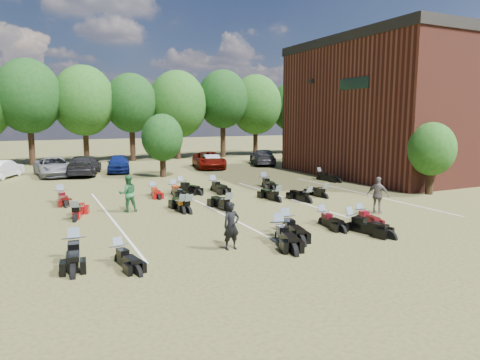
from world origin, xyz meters
TOP-DOWN VIEW (x-y plane):
  - ground at (0.00, 0.00)m, footprint 160.00×160.00m
  - car_1 at (-13.35, 20.22)m, footprint 3.12×4.51m
  - car_2 at (-9.69, 19.71)m, footprint 3.08×5.69m
  - car_3 at (-7.47, 19.31)m, footprint 3.50×5.87m
  - car_4 at (-4.62, 20.01)m, footprint 2.60×4.73m
  - car_5 at (3.57, 19.49)m, footprint 2.04×4.09m
  - car_6 at (3.43, 19.43)m, footprint 3.61×5.88m
  - car_7 at (9.23, 19.74)m, footprint 3.83×5.62m
  - person_black at (-4.94, -3.77)m, footprint 0.64×0.44m
  - person_green at (-6.99, 4.01)m, footprint 0.90×0.70m
  - person_grey at (3.83, -1.68)m, footprint 0.91×1.14m
  - motorcycle_0 at (-8.77, -3.43)m, footprint 1.01×2.08m
  - motorcycle_1 at (-10.03, -2.33)m, footprint 1.05×2.53m
  - motorcycle_2 at (-2.00, -2.68)m, footprint 1.29×2.56m
  - motorcycle_3 at (0.61, -3.58)m, footprint 1.39×2.50m
  - motorcycle_4 at (-2.79, -3.46)m, footprint 1.42×2.64m
  - motorcycle_5 at (0.19, -2.21)m, footprint 0.85×2.13m
  - motorcycle_6 at (2.04, -2.48)m, footprint 0.95×2.07m
  - motorcycle_7 at (-9.54, 3.14)m, footprint 1.35×2.52m
  - motorcycle_8 at (-4.67, 2.48)m, footprint 0.95×2.46m
  - motorcycle_9 at (-4.44, 2.35)m, footprint 0.98×2.43m
  - motorcycle_10 at (-2.55, 1.86)m, footprint 0.87×2.47m
  - motorcycle_11 at (0.96, 2.95)m, footprint 0.83×2.34m
  - motorcycle_12 at (3.96, 2.71)m, footprint 0.77×2.21m
  - motorcycle_13 at (2.35, 2.01)m, footprint 0.84×2.30m
  - motorcycle_14 at (-9.86, 8.23)m, footprint 0.91×2.39m
  - motorcycle_15 at (-4.73, 7.97)m, footprint 0.72×2.05m
  - motorcycle_16 at (-2.80, 8.45)m, footprint 1.49×2.53m
  - motorcycle_17 at (-3.52, 7.80)m, footprint 0.80×2.27m
  - motorcycle_18 at (-0.84, 7.89)m, footprint 0.86×2.50m
  - motorcycle_19 at (2.84, 7.87)m, footprint 1.22×2.55m
  - motorcycle_20 at (8.13, 8.78)m, footprint 1.24×2.45m
  - brick_building at (22.00, 9.00)m, footprint 25.40×15.20m
  - tree_line at (-1.00, 29.00)m, footprint 56.00×6.00m
  - young_tree_near_building at (10.50, 1.00)m, footprint 2.80×2.80m
  - young_tree_midfield at (-2.00, 15.50)m, footprint 3.20×3.20m
  - parking_lines at (-3.00, 3.00)m, footprint 20.10×14.00m

SIDE VIEW (x-z plane):
  - ground at x=0.00m, z-range 0.00..0.00m
  - motorcycle_0 at x=-8.77m, z-range -0.55..0.55m
  - motorcycle_1 at x=-10.03m, z-range -0.69..0.69m
  - motorcycle_2 at x=-2.00m, z-range -0.68..0.68m
  - motorcycle_3 at x=0.61m, z-range -0.66..0.66m
  - motorcycle_4 at x=-2.79m, z-range -0.70..0.70m
  - motorcycle_5 at x=0.19m, z-range -0.58..0.58m
  - motorcycle_6 at x=2.04m, z-range -0.56..0.56m
  - motorcycle_7 at x=-9.54m, z-range -0.67..0.67m
  - motorcycle_8 at x=-4.67m, z-range -0.67..0.67m
  - motorcycle_9 at x=-4.44m, z-range -0.66..0.66m
  - motorcycle_10 at x=-2.55m, z-range -0.68..0.68m
  - motorcycle_11 at x=0.96m, z-range -0.64..0.64m
  - motorcycle_12 at x=3.96m, z-range -0.61..0.61m
  - motorcycle_13 at x=2.35m, z-range -0.63..0.63m
  - motorcycle_14 at x=-9.86m, z-range -0.65..0.65m
  - motorcycle_15 at x=-4.73m, z-range -0.57..0.57m
  - motorcycle_16 at x=-2.80m, z-range -0.67..0.67m
  - motorcycle_17 at x=-3.52m, z-range -0.63..0.63m
  - motorcycle_18 at x=-0.84m, z-range -0.69..0.69m
  - motorcycle_19 at x=2.84m, z-range -0.68..0.68m
  - motorcycle_20 at x=8.13m, z-range -0.65..0.65m
  - parking_lines at x=-3.00m, z-range 0.00..0.01m
  - car_5 at x=3.57m, z-range 0.00..1.29m
  - car_1 at x=-13.35m, z-range 0.00..1.41m
  - car_7 at x=9.23m, z-range 0.00..1.51m
  - car_2 at x=-9.69m, z-range 0.00..1.52m
  - car_6 at x=3.43m, z-range 0.00..1.52m
  - car_4 at x=-4.62m, z-range 0.00..1.53m
  - car_3 at x=-7.47m, z-range 0.00..1.59m
  - person_black at x=-4.94m, z-range 0.00..1.71m
  - person_grey at x=3.83m, z-range 0.00..1.81m
  - person_green at x=-6.99m, z-range 0.00..1.84m
  - young_tree_near_building at x=10.50m, z-range 0.67..4.83m
  - young_tree_midfield at x=-2.00m, z-range 0.74..5.44m
  - brick_building at x=22.00m, z-range 0.01..10.71m
  - tree_line at x=-1.00m, z-range 1.42..11.20m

